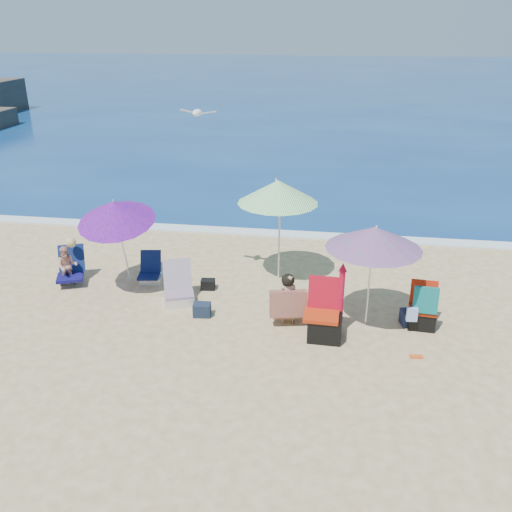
# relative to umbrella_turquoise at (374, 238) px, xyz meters

# --- Properties ---
(ground) EXTENTS (120.00, 120.00, 0.00)m
(ground) POSITION_rel_umbrella_turquoise_xyz_m (-1.90, -0.61, -1.76)
(ground) COLOR #D8BC84
(ground) RESTS_ON ground
(sea) EXTENTS (120.00, 80.00, 0.12)m
(sea) POSITION_rel_umbrella_turquoise_xyz_m (-1.90, 44.39, -1.81)
(sea) COLOR navy
(sea) RESTS_ON ground
(foam) EXTENTS (120.00, 0.50, 0.04)m
(foam) POSITION_rel_umbrella_turquoise_xyz_m (-1.90, 4.49, -1.74)
(foam) COLOR white
(foam) RESTS_ON ground
(umbrella_turquoise) EXTENTS (1.78, 1.78, 2.00)m
(umbrella_turquoise) POSITION_rel_umbrella_turquoise_xyz_m (0.00, 0.00, 0.00)
(umbrella_turquoise) COLOR white
(umbrella_turquoise) RESTS_ON ground
(umbrella_striped) EXTENTS (1.98, 1.98, 2.30)m
(umbrella_striped) POSITION_rel_umbrella_turquoise_xyz_m (-1.94, 1.77, 0.25)
(umbrella_striped) COLOR silver
(umbrella_striped) RESTS_ON ground
(umbrella_blue) EXTENTS (1.61, 1.68, 2.18)m
(umbrella_blue) POSITION_rel_umbrella_turquoise_xyz_m (-5.13, 0.64, 0.02)
(umbrella_blue) COLOR white
(umbrella_blue) RESTS_ON ground
(furled_umbrella) EXTENTS (0.15, 0.15, 1.41)m
(furled_umbrella) POSITION_rel_umbrella_turquoise_xyz_m (-0.53, -0.41, -0.99)
(furled_umbrella) COLOR #B10C2B
(furled_umbrella) RESTS_ON ground
(chair_navy) EXTENTS (0.56, 0.66, 0.64)m
(chair_navy) POSITION_rel_umbrella_turquoise_xyz_m (-4.69, 1.19, -1.59)
(chair_navy) COLOR #0B1340
(chair_navy) RESTS_ON ground
(chair_rainbow) EXTENTS (0.79, 0.89, 0.82)m
(chair_rainbow) POSITION_rel_umbrella_turquoise_xyz_m (-3.80, 0.33, -1.55)
(chair_rainbow) COLOR #DC4D4D
(chair_rainbow) RESTS_ON ground
(camp_chair_left) EXTENTS (0.71, 0.66, 1.09)m
(camp_chair_left) POSITION_rel_umbrella_turquoise_xyz_m (-0.79, -0.61, -1.44)
(camp_chair_left) COLOR #B22A0C
(camp_chair_left) RESTS_ON ground
(camp_chair_right) EXTENTS (0.60, 0.62, 0.91)m
(camp_chair_right) POSITION_rel_umbrella_turquoise_xyz_m (1.00, 0.02, -1.43)
(camp_chair_right) COLOR #9E250B
(camp_chair_right) RESTS_ON ground
(person_center) EXTENTS (0.73, 0.68, 1.03)m
(person_center) POSITION_rel_umbrella_turquoise_xyz_m (-1.50, -0.22, -1.27)
(person_center) COLOR tan
(person_center) RESTS_ON ground
(person_left) EXTENTS (0.75, 0.92, 1.01)m
(person_left) POSITION_rel_umbrella_turquoise_xyz_m (-6.39, 0.77, -1.31)
(person_left) COLOR tan
(person_left) RESTS_ON ground
(bag_navy_a) EXTENTS (0.36, 0.27, 0.26)m
(bag_navy_a) POSITION_rel_umbrella_turquoise_xyz_m (-3.19, -0.17, -1.63)
(bag_navy_a) COLOR #182335
(bag_navy_a) RESTS_ON ground
(bag_black_a) EXTENTS (0.32, 0.25, 0.22)m
(bag_black_a) POSITION_rel_umbrella_turquoise_xyz_m (-3.34, 0.99, -1.66)
(bag_black_a) COLOR black
(bag_black_a) RESTS_ON ground
(bag_tan) EXTENTS (0.31, 0.27, 0.22)m
(bag_tan) POSITION_rel_umbrella_turquoise_xyz_m (-0.97, 0.31, -1.65)
(bag_tan) COLOR tan
(bag_tan) RESTS_ON ground
(bag_navy_b) EXTENTS (0.45, 0.38, 0.29)m
(bag_navy_b) POSITION_rel_umbrella_turquoise_xyz_m (0.83, 0.10, -1.62)
(bag_navy_b) COLOR #1B213B
(bag_navy_b) RESTS_ON ground
(bag_black_b) EXTENTS (0.31, 0.27, 0.20)m
(bag_black_b) POSITION_rel_umbrella_turquoise_xyz_m (-0.67, -0.33, -1.67)
(bag_black_b) COLOR black
(bag_black_b) RESTS_ON ground
(orange_item) EXTENTS (0.23, 0.12, 0.03)m
(orange_item) POSITION_rel_umbrella_turquoise_xyz_m (0.81, -1.05, -1.75)
(orange_item) COLOR #DA5316
(orange_item) RESTS_ON ground
(seagull) EXTENTS (0.77, 0.35, 0.13)m
(seagull) POSITION_rel_umbrella_turquoise_xyz_m (-3.46, 1.14, 1.95)
(seagull) COLOR white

